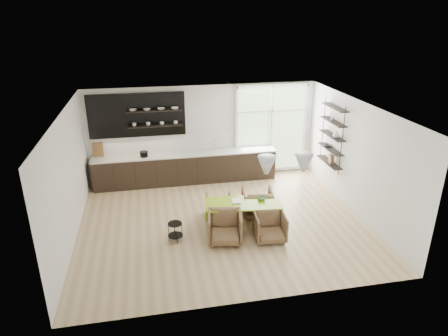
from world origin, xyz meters
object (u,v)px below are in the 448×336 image
at_px(armchair_front_right, 270,227).
at_px(wire_stool, 175,229).
at_px(armchair_back_right, 257,202).
at_px(dining_table, 243,204).
at_px(armchair_back_left, 219,206).
at_px(armchair_front_left, 225,227).

relative_size(armchair_front_right, wire_stool, 1.63).
bearing_deg(armchair_back_right, armchair_front_right, 97.46).
height_order(dining_table, armchair_front_right, dining_table).
height_order(dining_table, armchair_back_left, dining_table).
xyz_separation_m(dining_table, armchair_front_right, (0.48, -0.68, -0.28)).
xyz_separation_m(armchair_back_left, armchair_back_right, (0.99, -0.08, 0.06)).
height_order(armchair_back_left, armchair_back_right, armchair_back_right).
distance_m(armchair_back_left, armchair_front_left, 1.17).
bearing_deg(dining_table, armchair_front_right, -49.67).
bearing_deg(armchair_front_right, armchair_front_left, 178.51).
height_order(armchair_front_left, wire_stool, armchair_front_left).
bearing_deg(armchair_back_left, armchair_back_right, -179.19).
bearing_deg(armchair_back_left, armchair_front_right, 131.78).
bearing_deg(dining_table, armchair_back_right, 51.44).
distance_m(armchair_back_right, armchair_front_right, 1.21).
distance_m(dining_table, wire_stool, 1.73).
xyz_separation_m(armchair_back_right, armchair_front_right, (-0.03, -1.21, -0.03)).
bearing_deg(armchair_back_left, armchair_front_left, 91.33).
distance_m(armchair_back_left, armchair_front_right, 1.61).
bearing_deg(armchair_front_left, dining_table, 54.83).
height_order(armchair_back_left, wire_stool, armchair_back_left).
relative_size(armchair_back_left, armchair_front_left, 0.83).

